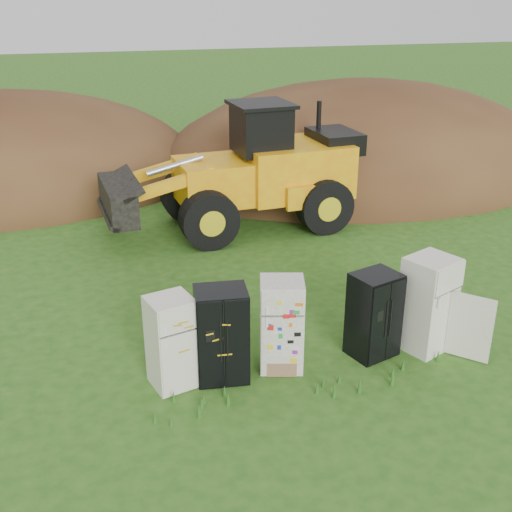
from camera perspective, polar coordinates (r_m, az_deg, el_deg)
The scene contains 9 objects.
ground at distance 12.04m, azimuth 4.65°, elevation -9.42°, with size 120.00×120.00×0.00m, color #255216.
fridge_leftmost at distance 11.11m, azimuth -7.50°, elevation -7.58°, with size 0.73×0.70×1.65m, color white, non-canonical shape.
fridge_black_side at distance 11.19m, azimuth -3.08°, elevation -6.99°, with size 0.89×0.71×1.71m, color black, non-canonical shape.
fridge_sticker at distance 11.49m, azimuth 2.29°, elevation -6.10°, with size 0.76×0.71×1.71m, color white, non-canonical shape.
fridge_black_right at distance 12.07m, azimuth 10.42°, elevation -5.16°, with size 0.82×0.68×1.64m, color black, non-canonical shape.
fridge_open_door at distance 12.45m, azimuth 15.03°, elevation -4.13°, with size 0.84×0.78×1.85m, color white, non-canonical shape.
wheel_loader at distance 17.78m, azimuth -2.24°, elevation 7.75°, with size 7.24×2.93×3.50m, color gold, non-canonical shape.
dirt_mound_right at distance 24.30m, azimuth 9.01°, elevation 7.43°, with size 15.08×11.06×6.63m, color #402314.
dirt_mound_left at distance 24.45m, azimuth -21.70°, elevation 6.16°, with size 14.27×10.70×6.22m, color #402314.
Camera 1 is at (-3.53, -9.53, 6.47)m, focal length 45.00 mm.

